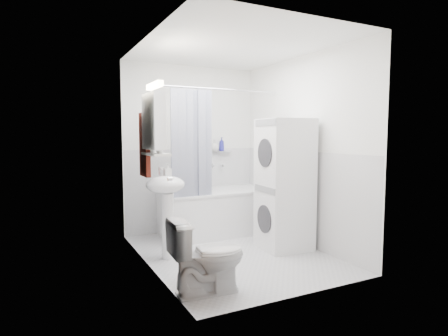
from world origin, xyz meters
name	(u,v)px	position (x,y,z in m)	size (l,w,h in m)	color
floor	(233,253)	(0.00, 0.00, 0.00)	(2.60, 2.60, 0.00)	silver
room_walls	(233,128)	(0.00, 0.00, 1.49)	(2.60, 2.60, 2.60)	white
wainscot	(222,200)	(0.00, 0.29, 0.60)	(1.98, 2.58, 2.58)	white
door	(170,179)	(-0.95, -0.55, 1.00)	(0.05, 2.00, 2.00)	brown
bathtub	(219,209)	(0.26, 0.92, 0.34)	(1.64, 0.78, 0.62)	white
tub_spout	(221,165)	(0.46, 1.25, 0.94)	(0.04, 0.04, 0.12)	silver
curtain_rod	(229,90)	(0.26, 0.59, 2.00)	(0.02, 0.02, 1.82)	silver
shower_curtain	(192,147)	(-0.27, 0.59, 1.25)	(0.55, 0.02, 1.45)	#131D45
sink	(166,198)	(-0.75, 0.18, 0.70)	(0.44, 0.37, 1.04)	white
medicine_cabinet	(154,120)	(-0.90, 0.10, 1.57)	(0.13, 0.50, 0.71)	white
shelf	(156,154)	(-0.89, 0.10, 1.20)	(0.18, 0.54, 0.03)	silver
shower_caddy	(224,152)	(0.51, 1.24, 1.15)	(0.22, 0.06, 0.02)	silver
towel	(145,143)	(-0.94, 0.36, 1.32)	(0.07, 0.31, 0.74)	maroon
washer_dryer	(284,184)	(0.68, -0.08, 0.80)	(0.62, 0.61, 1.60)	white
toilet	(207,256)	(-0.72, -0.88, 0.33)	(0.38, 0.68, 0.67)	white
soap_pump	(168,175)	(-0.71, 0.25, 0.95)	(0.08, 0.17, 0.08)	gray
shelf_bottle	(160,150)	(-0.89, -0.05, 1.25)	(0.07, 0.18, 0.07)	gray
shelf_cup	(152,148)	(-0.89, 0.22, 1.26)	(0.10, 0.09, 0.10)	gray
shampoo_a	(214,147)	(0.35, 1.24, 1.23)	(0.13, 0.17, 0.13)	gray
shampoo_b	(222,148)	(0.47, 1.24, 1.20)	(0.08, 0.21, 0.08)	#252493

